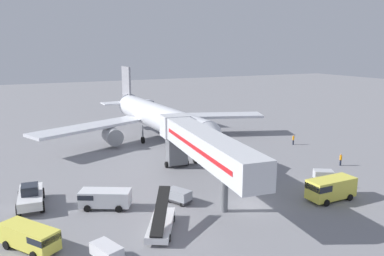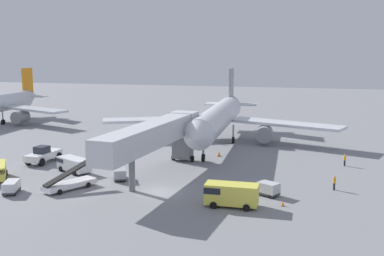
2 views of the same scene
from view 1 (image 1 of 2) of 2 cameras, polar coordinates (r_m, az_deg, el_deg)
name	(u,v)px [view 1 (image 1 of 2)]	position (r m, az deg, el deg)	size (l,w,h in m)	color
ground_plane	(246,204)	(39.73, 8.02, -11.15)	(300.00, 300.00, 0.00)	gray
airplane_at_gate	(157,117)	(63.33, -5.22, 1.57)	(40.65, 39.99, 11.82)	silver
jet_bridge	(200,144)	(42.05, 1.20, -2.38)	(5.57, 23.79, 6.81)	silver
pushback_tug	(31,196)	(41.66, -22.80, -9.29)	(2.90, 5.92, 2.33)	white
belt_loader_truck	(161,223)	(34.01, -4.62, -13.80)	(4.51, 6.17, 2.97)	white
service_van_near_left	(104,198)	(39.16, -12.93, -10.04)	(5.24, 4.00, 1.81)	silver
service_van_far_center	(330,188)	(42.42, 19.75, -8.36)	(5.22, 2.44, 2.28)	#E5DB4C
service_van_rear_right	(31,237)	(33.38, -22.80, -14.62)	(4.44, 5.26, 1.88)	#E5DB4C
baggage_cart_near_right	(107,252)	(30.26, -12.52, -17.52)	(2.15, 2.87, 1.33)	#38383D
baggage_cart_mid_right	(179,195)	(39.56, -1.99, -9.96)	(2.34, 2.84, 1.35)	#38383D
baggage_cart_far_left	(323,176)	(47.71, 18.87, -6.69)	(2.56, 2.32, 1.43)	#38383D
ground_crew_worker_foreground	(293,139)	(64.32, 14.78, -1.66)	(0.38, 0.38, 1.62)	#1E2333
ground_crew_worker_midground	(341,159)	(55.01, 21.17, -4.35)	(0.43, 0.43, 1.63)	#1E2333
safety_cone_alpha	(193,153)	(56.35, 0.16, -3.66)	(0.51, 0.51, 0.77)	black
safety_cone_bravo	(354,186)	(47.17, 22.85, -7.92)	(0.32, 0.32, 0.50)	black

